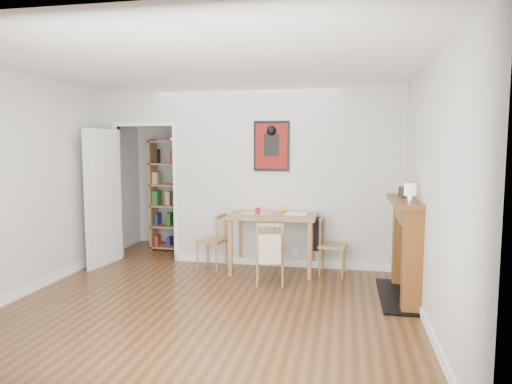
% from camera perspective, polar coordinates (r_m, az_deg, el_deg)
% --- Properties ---
extents(ground, '(5.20, 5.20, 0.00)m').
position_cam_1_polar(ground, '(5.63, -4.46, -12.45)').
color(ground, brown).
rests_on(ground, ground).
extents(room_shell, '(5.20, 5.20, 5.20)m').
position_cam_1_polar(room_shell, '(6.64, -0.61, 1.85)').
color(room_shell, '#B9B9B7').
rests_on(room_shell, ground).
extents(dining_table, '(1.20, 0.76, 0.82)m').
position_cam_1_polar(dining_table, '(6.34, 2.15, -3.62)').
color(dining_table, olive).
rests_on(dining_table, ground).
extents(chair_left, '(0.47, 0.47, 0.79)m').
position_cam_1_polar(chair_left, '(6.60, -5.54, -6.12)').
color(chair_left, '#997A47').
rests_on(chair_left, ground).
extents(chair_right, '(0.48, 0.43, 0.79)m').
position_cam_1_polar(chair_right, '(6.33, 9.39, -6.57)').
color(chair_right, '#997A47').
rests_on(chair_right, ground).
extents(chair_front, '(0.46, 0.51, 0.81)m').
position_cam_1_polar(chair_front, '(5.83, 1.79, -7.53)').
color(chair_front, '#997A47').
rests_on(chair_front, ground).
extents(bookshelf, '(0.78, 0.31, 1.86)m').
position_cam_1_polar(bookshelf, '(7.79, -10.21, -0.44)').
color(bookshelf, olive).
rests_on(bookshelf, ground).
extents(fireplace, '(0.45, 1.25, 1.16)m').
position_cam_1_polar(fireplace, '(5.56, 18.36, -6.39)').
color(fireplace, brown).
rests_on(fireplace, ground).
extents(red_glass, '(0.07, 0.07, 0.09)m').
position_cam_1_polar(red_glass, '(6.29, 0.21, -2.37)').
color(red_glass, maroon).
rests_on(red_glass, dining_table).
extents(orange_fruit, '(0.07, 0.07, 0.07)m').
position_cam_1_polar(orange_fruit, '(6.41, 3.59, -2.31)').
color(orange_fruit, orange).
rests_on(orange_fruit, dining_table).
extents(placemat, '(0.43, 0.33, 0.00)m').
position_cam_1_polar(placemat, '(6.39, 0.03, -2.63)').
color(placemat, beige).
rests_on(placemat, dining_table).
extents(notebook, '(0.34, 0.27, 0.02)m').
position_cam_1_polar(notebook, '(6.31, 5.13, -2.71)').
color(notebook, silver).
rests_on(notebook, dining_table).
extents(mantel_lamp, '(0.13, 0.13, 0.20)m').
position_cam_1_polar(mantel_lamp, '(5.14, 18.71, 0.16)').
color(mantel_lamp, silver).
rests_on(mantel_lamp, fireplace).
extents(ceramic_jar_a, '(0.09, 0.09, 0.11)m').
position_cam_1_polar(ceramic_jar_a, '(5.52, 18.18, -0.17)').
color(ceramic_jar_a, black).
rests_on(ceramic_jar_a, fireplace).
extents(ceramic_jar_b, '(0.09, 0.09, 0.11)m').
position_cam_1_polar(ceramic_jar_b, '(5.78, 17.78, 0.11)').
color(ceramic_jar_b, black).
rests_on(ceramic_jar_b, fireplace).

